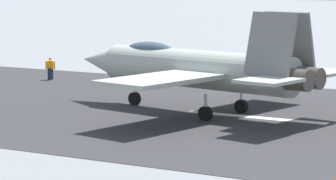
% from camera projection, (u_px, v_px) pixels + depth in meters
% --- Properties ---
extents(ground_plane, '(400.00, 400.00, 0.00)m').
position_uv_depth(ground_plane, '(243.00, 117.00, 46.02)').
color(ground_plane, slate).
extents(runway_strip, '(240.00, 26.00, 0.02)m').
position_uv_depth(runway_strip, '(244.00, 116.00, 46.01)').
color(runway_strip, '#2E2D2F').
rests_on(runway_strip, ground).
extents(fighter_jet, '(16.96, 15.27, 5.71)m').
position_uv_depth(fighter_jet, '(196.00, 68.00, 46.84)').
color(fighter_jet, '#A3ACA5').
rests_on(fighter_jet, ground).
extents(crew_person, '(0.62, 0.47, 1.66)m').
position_uv_depth(crew_person, '(50.00, 69.00, 61.94)').
color(crew_person, '#1E2338').
rests_on(crew_person, ground).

